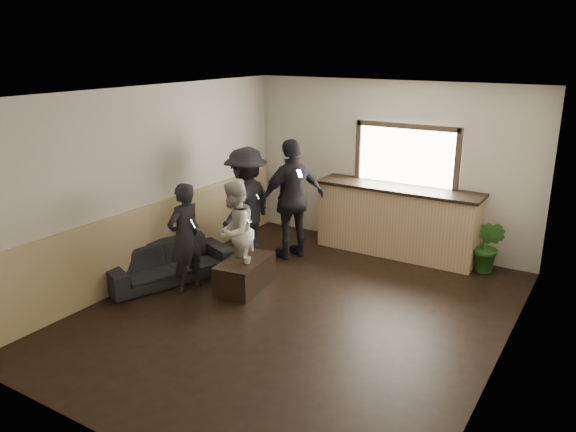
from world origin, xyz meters
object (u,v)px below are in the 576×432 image
Objects in this scene: sofa at (168,262)px; person_c at (246,205)px; person_d at (293,199)px; person_b at (234,232)px; cup_a at (241,252)px; bar_counter at (397,216)px; cup_b at (247,260)px; person_a at (185,237)px; coffee_table at (245,274)px; potted_plant at (489,246)px.

sofa is 1.02× the size of person_c.
person_b is at bearing 19.80° from person_d.
cup_a is at bearing 27.50° from person_c.
person_c is at bearing -142.63° from bar_counter.
cup_a is at bearing 142.02° from cup_b.
person_a is at bearing -80.14° from sofa.
coffee_table is 0.63× the size of person_b.
person_b is at bearing -124.54° from bar_counter.
cup_a is (-0.15, 0.11, 0.26)m from coffee_table.
bar_counter reaches higher than potted_plant.
bar_counter is at bearing 151.26° from person_a.
potted_plant reaches higher than sofa.
sofa is at bearing -71.45° from person_b.
person_c reaches higher than person_a.
cup_b is 1.60m from person_d.
sofa is at bearing -23.44° from person_c.
coffee_table is 1.00m from person_a.
potted_plant reaches higher than cup_a.
sofa reaches higher than coffee_table.
person_d is at bearing 126.63° from person_c.
person_a is 1.42m from person_c.
bar_counter is at bearing 133.75° from person_b.
person_d is (-1.38, -1.02, 0.33)m from bar_counter.
cup_b is at bearing -37.98° from cup_a.
bar_counter reaches higher than person_b.
bar_counter is at bearing 124.56° from person_c.
cup_b is (1.24, 0.28, 0.20)m from sofa.
bar_counter is 1.75m from person_d.
person_c is (-1.95, -1.49, 0.27)m from bar_counter.
cup_b is 0.05× the size of person_d.
cup_b is at bearing -115.52° from bar_counter.
cup_a is at bearing -122.32° from bar_counter.
sofa is 1.96× the size of coffee_table.
cup_a is (0.98, 0.49, 0.20)m from sofa.
cup_a is 0.08× the size of person_b.
person_d is (-0.18, 1.51, 0.50)m from cup_b.
bar_counter reaches higher than person_c.
cup_b is 3.67m from potted_plant.
cup_a is 0.14× the size of potted_plant.
bar_counter is 2.84× the size of coffee_table.
cup_b is 0.07× the size of person_b.
bar_counter reaches higher than person_d.
potted_plant is (2.81, 2.39, 0.21)m from coffee_table.
person_d is at bearing 167.66° from person_a.
potted_plant is 4.53m from person_a.
coffee_table is 0.62m from person_b.
bar_counter reaches higher than cup_a.
coffee_table is at bearing 51.70° from person_b.
person_a is at bearing -4.64° from person_c.
bar_counter is 1.45× the size of sofa.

